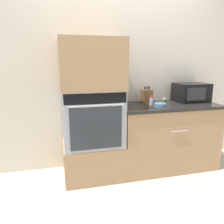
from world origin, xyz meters
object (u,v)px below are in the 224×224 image
at_px(bowl, 160,105).
at_px(condiment_jar_mid, 164,100).
at_px(microwave, 191,92).
at_px(condiment_jar_near, 151,101).
at_px(wall_oven, 92,117).
at_px(knife_block, 147,96).
at_px(condiment_jar_far, 124,100).

bearing_deg(bowl, condiment_jar_mid, 53.10).
relative_size(microwave, condiment_jar_near, 3.63).
relative_size(wall_oven, knife_block, 3.18).
bearing_deg(wall_oven, condiment_jar_far, 17.79).
xyz_separation_m(bowl, condiment_jar_far, (-0.38, 0.27, 0.03)).
bearing_deg(microwave, condiment_jar_near, -170.19).
distance_m(microwave, condiment_jar_mid, 0.41).
bearing_deg(wall_oven, condiment_jar_near, -0.89).
xyz_separation_m(microwave, condiment_jar_near, (-0.63, -0.11, -0.07)).
relative_size(microwave, condiment_jar_far, 4.16).
xyz_separation_m(knife_block, bowl, (0.05, -0.30, -0.07)).
bearing_deg(bowl, microwave, 21.35).
bearing_deg(condiment_jar_near, bowl, -58.92).
xyz_separation_m(wall_oven, condiment_jar_far, (0.45, 0.14, 0.16)).
bearing_deg(condiment_jar_mid, bowl, -126.90).
xyz_separation_m(wall_oven, microwave, (1.39, 0.10, 0.24)).
relative_size(bowl, condiment_jar_far, 1.43).
height_order(wall_oven, condiment_jar_far, wall_oven).
bearing_deg(knife_block, condiment_jar_far, -173.92).
relative_size(knife_block, bowl, 1.46).
bearing_deg(condiment_jar_far, knife_block, 6.08).
distance_m(knife_block, condiment_jar_far, 0.33).
bearing_deg(condiment_jar_near, knife_block, 84.63).
relative_size(bowl, condiment_jar_mid, 2.46).
relative_size(wall_oven, microwave, 1.60).
xyz_separation_m(knife_block, condiment_jar_near, (-0.02, -0.19, -0.03)).
relative_size(wall_oven, bowl, 4.65).
relative_size(condiment_jar_near, condiment_jar_mid, 1.98).
relative_size(wall_oven, condiment_jar_near, 5.79).
xyz_separation_m(wall_oven, condiment_jar_near, (0.76, -0.01, 0.17)).
distance_m(wall_oven, condiment_jar_far, 0.50).
height_order(condiment_jar_mid, condiment_jar_far, condiment_jar_far).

